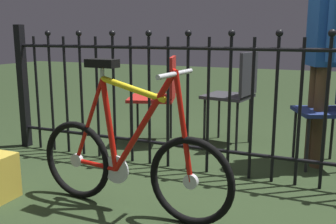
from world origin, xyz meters
name	(u,v)px	position (x,y,z in m)	size (l,w,h in m)	color
ground_plane	(168,200)	(0.00, 0.00, 0.00)	(20.00, 20.00, 0.00)	#26351D
iron_fence	(194,98)	(-0.04, 0.60, 0.58)	(3.60, 0.07, 1.16)	black
bicycle	(129,160)	(-0.16, -0.23, 0.32)	(1.34, 0.40, 0.92)	black
chair_red	(160,91)	(-0.62, 1.22, 0.52)	(0.55, 0.55, 0.86)	black
chair_navy	(334,102)	(0.95, 1.16, 0.53)	(0.53, 0.53, 0.89)	black
chair_charcoal	(237,89)	(0.09, 1.43, 0.55)	(0.47, 0.47, 0.91)	black
person_visitor	(322,46)	(0.83, 1.16, 0.98)	(0.27, 0.45, 1.64)	#4C3823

